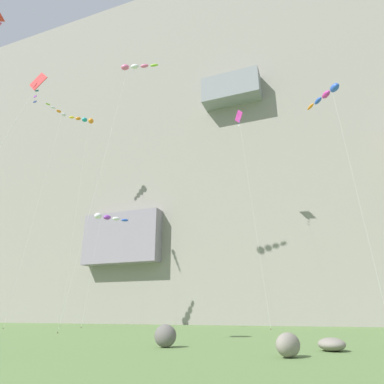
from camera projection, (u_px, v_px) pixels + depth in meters
cliff_face at (247, 139)px, 70.59m from camera, size 180.00×26.06×72.13m
boulder_foreground_left at (165, 336)px, 17.55m from camera, size 1.23×1.13×1.12m
boulder_mid_field at (288, 345)px, 13.54m from camera, size 1.26×1.54×0.94m
boulder_near_cliff_base at (332, 344)px, 15.79m from camera, size 1.26×1.56×0.59m
kite_windsock_upper_mid at (106, 217)px, 48.74m from camera, size 4.17×5.66×15.33m
kite_windsock_low_left at (134, 67)px, 45.82m from camera, size 5.44×6.97×33.79m
kite_diamond_upper_left at (240, 124)px, 47.02m from camera, size 3.22×1.92×28.78m
kite_diamond_front_field at (36, 85)px, 21.92m from camera, size 2.64×6.15×17.07m
kite_windsock_mid_center at (327, 94)px, 39.72m from camera, size 3.97×7.27×26.62m
kite_windsock_low_right at (59, 113)px, 51.08m from camera, size 1.33×4.08×30.98m
kite_delta_mid_right at (0, 33)px, 37.21m from camera, size 2.04×3.72×32.32m
kite_windsock_low_center at (85, 120)px, 59.63m from camera, size 4.03×2.83×34.48m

